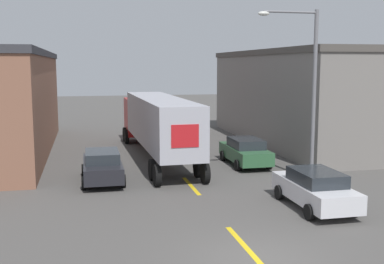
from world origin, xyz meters
name	(u,v)px	position (x,y,z in m)	size (l,w,h in m)	color
ground_plane	(257,260)	(0.00, 0.00, 0.00)	(160.00, 160.00, 0.00)	#4C4947
road_centerline	(191,186)	(0.00, 9.13, 0.00)	(0.20, 19.30, 0.01)	gold
warehouse_right	(314,96)	(12.11, 20.57, 3.45)	(9.88, 20.48, 6.90)	slate
semi_truck	(156,120)	(-0.60, 16.51, 2.38)	(3.05, 16.18, 3.88)	#B21919
parked_car_left_far	(102,166)	(-4.15, 10.95, 0.82)	(2.06, 4.66, 1.58)	black
parked_car_right_near	(315,188)	(4.15, 4.50, 0.82)	(2.06, 4.66, 1.58)	silver
parked_car_right_mid	(245,151)	(4.15, 13.24, 0.82)	(2.06, 4.66, 1.58)	#2D5B38
street_lamp	(307,82)	(5.89, 9.07, 4.95)	(3.13, 0.32, 8.48)	slate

